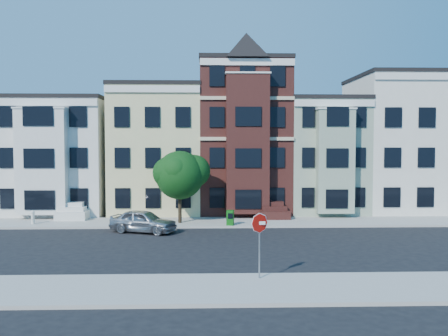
{
  "coord_description": "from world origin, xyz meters",
  "views": [
    {
      "loc": [
        -2.88,
        -27.01,
        5.76
      ],
      "look_at": [
        -1.95,
        2.81,
        4.2
      ],
      "focal_mm": 40.0,
      "sensor_mm": 36.0,
      "label": 1
    }
  ],
  "objects_px": {
    "parked_car": "(143,221)",
    "fire_hydrant": "(33,219)",
    "newspaper_box": "(230,218)",
    "stop_sign": "(259,241)",
    "street_tree": "(180,178)"
  },
  "relations": [
    {
      "from": "parked_car",
      "to": "fire_hydrant",
      "type": "relative_size",
      "value": 5.86
    },
    {
      "from": "street_tree",
      "to": "newspaper_box",
      "type": "relative_size",
      "value": 6.07
    },
    {
      "from": "parked_car",
      "to": "fire_hydrant",
      "type": "bearing_deg",
      "value": 92.37
    },
    {
      "from": "parked_car",
      "to": "stop_sign",
      "type": "xyz_separation_m",
      "value": [
        6.24,
        -11.38,
        0.94
      ]
    },
    {
      "from": "stop_sign",
      "to": "fire_hydrant",
      "type": "bearing_deg",
      "value": 125.14
    },
    {
      "from": "street_tree",
      "to": "fire_hydrant",
      "type": "distance_m",
      "value": 10.4
    },
    {
      "from": "parked_car",
      "to": "fire_hydrant",
      "type": "distance_m",
      "value": 8.3
    },
    {
      "from": "street_tree",
      "to": "parked_car",
      "type": "distance_m",
      "value": 4.38
    },
    {
      "from": "street_tree",
      "to": "fire_hydrant",
      "type": "bearing_deg",
      "value": -178.74
    },
    {
      "from": "fire_hydrant",
      "to": "newspaper_box",
      "type": "bearing_deg",
      "value": -3.96
    },
    {
      "from": "newspaper_box",
      "to": "stop_sign",
      "type": "bearing_deg",
      "value": -74.38
    },
    {
      "from": "newspaper_box",
      "to": "fire_hydrant",
      "type": "relative_size",
      "value": 1.39
    },
    {
      "from": "street_tree",
      "to": "fire_hydrant",
      "type": "xyz_separation_m",
      "value": [
        -10.04,
        -0.22,
        -2.72
      ]
    },
    {
      "from": "stop_sign",
      "to": "newspaper_box",
      "type": "bearing_deg",
      "value": 82.7
    },
    {
      "from": "parked_car",
      "to": "newspaper_box",
      "type": "relative_size",
      "value": 4.22
    }
  ]
}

